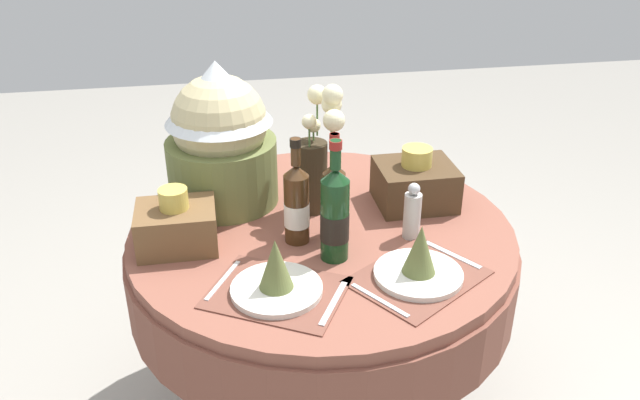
{
  "coord_description": "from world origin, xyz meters",
  "views": [
    {
      "loc": [
        -0.31,
        -1.7,
        1.75
      ],
      "look_at": [
        0.0,
        0.03,
        0.83
      ],
      "focal_mm": 36.49,
      "sensor_mm": 36.0,
      "label": 1
    }
  ],
  "objects_px": {
    "place_setting_left": "(276,278)",
    "place_setting_right": "(419,263)",
    "flower_vase": "(316,154)",
    "woven_basket_side_right": "(415,182)",
    "wine_bottle_left": "(334,200)",
    "wine_bottle_centre": "(297,204)",
    "woven_basket_side_left": "(176,225)",
    "pepper_mill": "(412,213)",
    "gift_tub_back_left": "(220,131)",
    "dining_table": "(322,268)",
    "wine_bottle_rear": "(335,215)"
  },
  "relations": [
    {
      "from": "wine_bottle_rear",
      "to": "flower_vase",
      "type": "bearing_deg",
      "value": 90.33
    },
    {
      "from": "place_setting_left",
      "to": "woven_basket_side_right",
      "type": "distance_m",
      "value": 0.65
    },
    {
      "from": "pepper_mill",
      "to": "wine_bottle_centre",
      "type": "bearing_deg",
      "value": 173.42
    },
    {
      "from": "wine_bottle_rear",
      "to": "woven_basket_side_left",
      "type": "xyz_separation_m",
      "value": [
        -0.44,
        0.14,
        -0.07
      ]
    },
    {
      "from": "dining_table",
      "to": "pepper_mill",
      "type": "xyz_separation_m",
      "value": [
        0.25,
        -0.1,
        0.23
      ]
    },
    {
      "from": "wine_bottle_rear",
      "to": "place_setting_left",
      "type": "bearing_deg",
      "value": -141.59
    },
    {
      "from": "wine_bottle_centre",
      "to": "gift_tub_back_left",
      "type": "relative_size",
      "value": 0.69
    },
    {
      "from": "flower_vase",
      "to": "pepper_mill",
      "type": "distance_m",
      "value": 0.35
    },
    {
      "from": "place_setting_left",
      "to": "wine_bottle_rear",
      "type": "height_order",
      "value": "wine_bottle_rear"
    },
    {
      "from": "place_setting_left",
      "to": "wine_bottle_rear",
      "type": "bearing_deg",
      "value": 38.41
    },
    {
      "from": "flower_vase",
      "to": "woven_basket_side_left",
      "type": "bearing_deg",
      "value": -160.98
    },
    {
      "from": "dining_table",
      "to": "woven_basket_side_left",
      "type": "relative_size",
      "value": 5.3
    },
    {
      "from": "flower_vase",
      "to": "woven_basket_side_left",
      "type": "height_order",
      "value": "flower_vase"
    },
    {
      "from": "pepper_mill",
      "to": "woven_basket_side_right",
      "type": "xyz_separation_m",
      "value": [
        0.07,
        0.21,
        -0.01
      ]
    },
    {
      "from": "place_setting_left",
      "to": "place_setting_right",
      "type": "distance_m",
      "value": 0.38
    },
    {
      "from": "woven_basket_side_left",
      "to": "woven_basket_side_right",
      "type": "height_order",
      "value": "woven_basket_side_right"
    },
    {
      "from": "place_setting_left",
      "to": "wine_bottle_centre",
      "type": "bearing_deg",
      "value": 70.29
    },
    {
      "from": "flower_vase",
      "to": "wine_bottle_left",
      "type": "relative_size",
      "value": 1.28
    },
    {
      "from": "flower_vase",
      "to": "pepper_mill",
      "type": "xyz_separation_m",
      "value": [
        0.25,
        -0.22,
        -0.11
      ]
    },
    {
      "from": "gift_tub_back_left",
      "to": "woven_basket_side_right",
      "type": "xyz_separation_m",
      "value": [
        0.61,
        -0.13,
        -0.17
      ]
    },
    {
      "from": "place_setting_left",
      "to": "pepper_mill",
      "type": "xyz_separation_m",
      "value": [
        0.43,
        0.21,
        0.03
      ]
    },
    {
      "from": "place_setting_right",
      "to": "wine_bottle_rear",
      "type": "xyz_separation_m",
      "value": [
        -0.2,
        0.14,
        0.09
      ]
    },
    {
      "from": "pepper_mill",
      "to": "woven_basket_side_right",
      "type": "bearing_deg",
      "value": 70.38
    },
    {
      "from": "wine_bottle_left",
      "to": "gift_tub_back_left",
      "type": "distance_m",
      "value": 0.44
    },
    {
      "from": "wine_bottle_left",
      "to": "wine_bottle_centre",
      "type": "xyz_separation_m",
      "value": [
        -0.11,
        -0.01,
        0.0
      ]
    },
    {
      "from": "flower_vase",
      "to": "pepper_mill",
      "type": "bearing_deg",
      "value": -41.46
    },
    {
      "from": "place_setting_right",
      "to": "pepper_mill",
      "type": "distance_m",
      "value": 0.22
    },
    {
      "from": "place_setting_right",
      "to": "woven_basket_side_left",
      "type": "bearing_deg",
      "value": 156.15
    },
    {
      "from": "pepper_mill",
      "to": "dining_table",
      "type": "bearing_deg",
      "value": 158.45
    },
    {
      "from": "wine_bottle_rear",
      "to": "gift_tub_back_left",
      "type": "bearing_deg",
      "value": 125.38
    },
    {
      "from": "wine_bottle_left",
      "to": "wine_bottle_centre",
      "type": "distance_m",
      "value": 0.11
    },
    {
      "from": "dining_table",
      "to": "wine_bottle_centre",
      "type": "height_order",
      "value": "wine_bottle_centre"
    },
    {
      "from": "flower_vase",
      "to": "woven_basket_side_right",
      "type": "bearing_deg",
      "value": -2.22
    },
    {
      "from": "place_setting_right",
      "to": "woven_basket_side_right",
      "type": "relative_size",
      "value": 1.74
    },
    {
      "from": "place_setting_left",
      "to": "woven_basket_side_right",
      "type": "xyz_separation_m",
      "value": [
        0.5,
        0.42,
        0.03
      ]
    },
    {
      "from": "place_setting_left",
      "to": "wine_bottle_centre",
      "type": "height_order",
      "value": "wine_bottle_centre"
    },
    {
      "from": "wine_bottle_centre",
      "to": "woven_basket_side_right",
      "type": "relative_size",
      "value": 1.32
    },
    {
      "from": "place_setting_left",
      "to": "wine_bottle_left",
      "type": "relative_size",
      "value": 1.3
    },
    {
      "from": "place_setting_left",
      "to": "woven_basket_side_left",
      "type": "bearing_deg",
      "value": 131.83
    },
    {
      "from": "wine_bottle_centre",
      "to": "wine_bottle_rear",
      "type": "height_order",
      "value": "wine_bottle_rear"
    },
    {
      "from": "place_setting_left",
      "to": "dining_table",
      "type": "bearing_deg",
      "value": 60.84
    },
    {
      "from": "gift_tub_back_left",
      "to": "woven_basket_side_left",
      "type": "distance_m",
      "value": 0.35
    },
    {
      "from": "flower_vase",
      "to": "wine_bottle_centre",
      "type": "height_order",
      "value": "flower_vase"
    },
    {
      "from": "place_setting_right",
      "to": "pepper_mill",
      "type": "relative_size",
      "value": 2.41
    },
    {
      "from": "woven_basket_side_right",
      "to": "wine_bottle_left",
      "type": "bearing_deg",
      "value": -151.89
    },
    {
      "from": "place_setting_left",
      "to": "place_setting_right",
      "type": "bearing_deg",
      "value": 0.37
    },
    {
      "from": "gift_tub_back_left",
      "to": "place_setting_right",
      "type": "bearing_deg",
      "value": -48.14
    },
    {
      "from": "place_setting_right",
      "to": "wine_bottle_centre",
      "type": "xyz_separation_m",
      "value": [
        -0.29,
        0.25,
        0.08
      ]
    },
    {
      "from": "place_setting_right",
      "to": "pepper_mill",
      "type": "height_order",
      "value": "pepper_mill"
    },
    {
      "from": "place_setting_left",
      "to": "gift_tub_back_left",
      "type": "distance_m",
      "value": 0.59
    }
  ]
}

